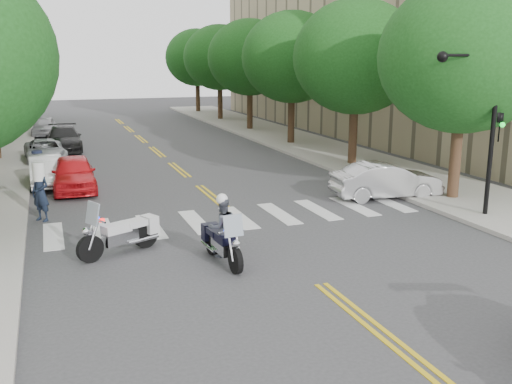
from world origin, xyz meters
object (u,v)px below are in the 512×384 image
motorcycle_parked (125,233)px  officer_standing (41,193)px  convertible (386,181)px  motorcycle_police (222,232)px

motorcycle_parked → officer_standing: officer_standing is taller
officer_standing → convertible: officer_standing is taller
motorcycle_police → officer_standing: officer_standing is taller
motorcycle_police → officer_standing: 7.68m
motorcycle_police → convertible: 9.64m
motorcycle_parked → convertible: 11.17m
motorcycle_police → motorcycle_parked: (-2.38, 1.72, -0.29)m
motorcycle_police → officer_standing: (-4.65, 6.10, 0.12)m
convertible → motorcycle_parked: bearing=112.9°
motorcycle_police → convertible: bearing=-155.0°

